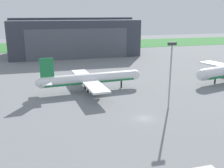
{
  "coord_description": "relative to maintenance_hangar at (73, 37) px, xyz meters",
  "views": [
    {
      "loc": [
        -24.01,
        -56.65,
        25.97
      ],
      "look_at": [
        -4.14,
        15.2,
        5.22
      ],
      "focal_mm": 41.91,
      "sensor_mm": 36.0,
      "label": 1
    }
  ],
  "objects": [
    {
      "name": "maintenance_hangar",
      "position": [
        0.0,
        0.0,
        0.0
      ],
      "size": [
        74.37,
        40.85,
        22.35
      ],
      "color": "#383D47",
      "rests_on": "ground_plane"
    },
    {
      "name": "apron_light_mast",
      "position": [
        12.5,
        -104.24,
        0.05
      ],
      "size": [
        2.4,
        0.5,
        18.3
      ],
      "color": "#99999E",
      "rests_on": "ground_plane"
    },
    {
      "name": "ground_plane",
      "position": [
        3.35,
        -108.92,
        -10.72
      ],
      "size": [
        440.0,
        440.0,
        0.0
      ],
      "primitive_type": "plane",
      "color": "slate"
    },
    {
      "name": "grass_field_strip",
      "position": [
        3.35,
        43.4,
        -10.68
      ],
      "size": [
        440.0,
        56.0,
        0.08
      ],
      "primitive_type": "cube",
      "color": "#347834",
      "rests_on": "ground_plane"
    },
    {
      "name": "airliner_far_right",
      "position": [
        -5.13,
        -81.79,
        -6.63
      ],
      "size": [
        36.18,
        31.63,
        12.02
      ],
      "color": "white",
      "rests_on": "ground_plane"
    }
  ]
}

